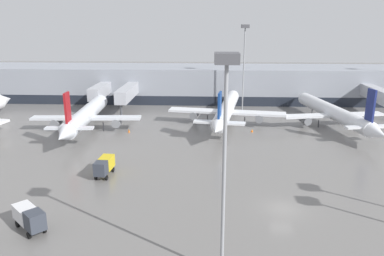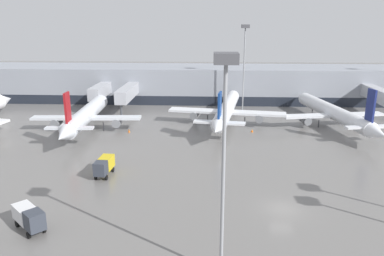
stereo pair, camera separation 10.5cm
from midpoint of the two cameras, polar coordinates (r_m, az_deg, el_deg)
The scene contains 12 objects.
ground_plane at distance 45.20m, azimuth 13.69°, elevation -11.89°, with size 320.00×320.00×0.00m, color slate.
terminal_building at distance 102.67m, azimuth 7.53°, elevation 6.72°, with size 160.00×30.78×9.00m.
parked_jet_1 at distance 81.61m, azimuth 20.84°, elevation 2.20°, with size 21.26×34.69×9.73m.
parked_jet_2 at distance 75.91m, azimuth -15.81°, elevation 1.90°, with size 21.39×32.10×9.53m.
parked_jet_3 at distance 77.54m, azimuth 5.33°, elevation 2.79°, with size 24.27×34.50×8.97m.
service_truck_0 at distance 42.76m, azimuth -23.52°, elevation -12.27°, with size 4.71×4.55×2.56m.
service_truck_3 at distance 53.55m, azimuth -13.20°, elevation -5.53°, with size 1.96×4.61×2.52m.
traffic_cone_0 at distance 59.37m, azimuth -11.96°, elevation -4.53°, with size 0.47×0.47×0.67m.
traffic_cone_1 at distance 73.59m, azimuth 9.19°, elevation -0.39°, with size 0.48×0.48×0.59m.
traffic_cone_2 at distance 73.48m, azimuth -9.54°, elevation -0.39°, with size 0.38×0.38×0.70m.
apron_light_mast_2 at distance 28.12m, azimuth 5.14°, elevation 3.31°, with size 1.80×1.80×18.61m.
apron_light_mast_3 at distance 89.39m, azimuth 8.09°, elevation 12.53°, with size 1.80×1.80×20.04m.
Camera 2 is at (-8.50, -39.21, 20.80)m, focal length 35.00 mm.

